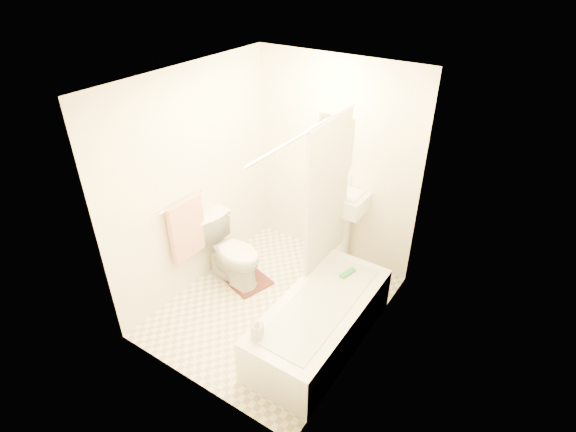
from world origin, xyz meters
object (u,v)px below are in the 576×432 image
Objects in this scene: sink at (342,225)px; bathtub at (320,322)px; soap_bottle at (257,328)px; bath_mat at (245,279)px; toilet at (232,252)px.

sink is 1.32m from bathtub.
soap_bottle is (0.18, -1.87, 0.04)m from sink.
soap_bottle is (0.93, -0.98, 0.56)m from bath_mat.
toilet reaches higher than soap_bottle.
toilet is 1.30m from sink.
toilet is 0.74× the size of sink.
sink is 0.64× the size of bathtub.
bathtub is 1.24m from bath_mat.
sink is at bearing 49.93° from bath_mat.
sink is at bearing 95.43° from soap_bottle.
bath_mat is (0.12, 0.06, -0.38)m from toilet.
soap_bottle is at bearing -124.04° from toilet.
toilet is 0.47× the size of bathtub.
soap_bottle is at bearing -110.41° from bathtub.
sink is (0.87, 0.96, 0.15)m from toilet.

